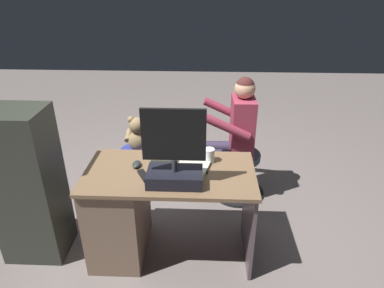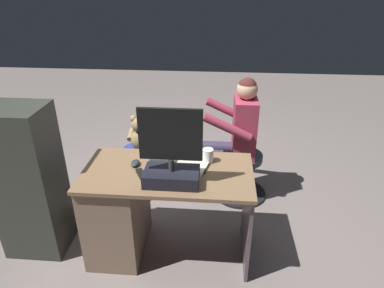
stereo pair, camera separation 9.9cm
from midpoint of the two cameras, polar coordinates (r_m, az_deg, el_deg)
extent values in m
plane|color=slate|center=(3.22, -3.41, -11.55)|extent=(10.00, 10.00, 0.00)
cube|color=brown|center=(2.44, -4.87, -4.83)|extent=(1.21, 0.63, 0.03)
cube|color=#775E4C|center=(2.73, -13.10, -11.10)|extent=(0.39, 0.58, 0.70)
cube|color=#56474E|center=(2.65, 8.28, -11.83)|extent=(0.02, 0.57, 0.70)
cube|color=black|center=(2.29, -4.12, -5.48)|extent=(0.36, 0.21, 0.09)
cylinder|color=#333338|center=(2.24, -4.19, -3.55)|extent=(0.04, 0.04, 0.09)
cube|color=black|center=(2.14, -4.39, 1.49)|extent=(0.41, 0.02, 0.35)
cube|color=black|center=(2.15, -4.35, 1.65)|extent=(0.37, 0.00, 0.31)
cube|color=black|center=(2.47, -3.41, -3.80)|extent=(0.42, 0.14, 0.02)
ellipsoid|color=#282D2F|center=(2.52, -10.29, -3.33)|extent=(0.06, 0.10, 0.04)
cylinder|color=white|center=(2.53, 1.73, -1.89)|extent=(0.08, 0.08, 0.10)
cube|color=black|center=(2.39, -9.22, -5.19)|extent=(0.11, 0.15, 0.02)
cube|color=beige|center=(2.42, -1.38, -4.39)|extent=(0.28, 0.34, 0.02)
cylinder|color=black|center=(3.58, -9.08, -7.26)|extent=(0.47, 0.47, 0.03)
cylinder|color=gray|center=(3.47, -9.31, -4.59)|extent=(0.04, 0.04, 0.36)
cylinder|color=#2E3994|center=(3.37, -9.57, -1.51)|extent=(0.38, 0.38, 0.06)
ellipsoid|color=#927951|center=(3.31, -9.75, 0.49)|extent=(0.19, 0.16, 0.20)
sphere|color=#927951|center=(3.24, -9.96, 3.06)|extent=(0.15, 0.15, 0.15)
sphere|color=beige|center=(3.30, -9.73, 3.34)|extent=(0.06, 0.06, 0.06)
sphere|color=#927951|center=(3.21, -9.11, 3.99)|extent=(0.06, 0.06, 0.06)
sphere|color=#927951|center=(3.23, -10.97, 4.00)|extent=(0.06, 0.06, 0.06)
cylinder|color=#927951|center=(3.30, -8.05, 1.36)|extent=(0.06, 0.15, 0.10)
cylinder|color=#927951|center=(3.34, -11.29, 1.41)|extent=(0.06, 0.15, 0.10)
cylinder|color=#927951|center=(3.42, -8.48, 0.26)|extent=(0.06, 0.12, 0.06)
cylinder|color=#927951|center=(3.45, -10.13, 0.29)|extent=(0.06, 0.12, 0.06)
cylinder|color=black|center=(3.51, 6.75, -7.85)|extent=(0.51, 0.51, 0.03)
cylinder|color=gray|center=(3.40, 6.93, -5.15)|extent=(0.04, 0.04, 0.36)
cylinder|color=#404F57|center=(3.29, 7.13, -2.01)|extent=(0.38, 0.38, 0.06)
cube|color=#963247|center=(3.16, 7.44, 2.84)|extent=(0.21, 0.32, 0.55)
sphere|color=tan|center=(3.03, 7.84, 9.08)|extent=(0.18, 0.18, 0.18)
sphere|color=#492120|center=(3.03, 7.86, 9.41)|extent=(0.17, 0.17, 0.17)
cylinder|color=#963247|center=(2.94, 4.75, 2.83)|extent=(0.43, 0.08, 0.25)
cylinder|color=#963247|center=(3.30, 4.66, 5.62)|extent=(0.43, 0.08, 0.25)
cylinder|color=#342E45|center=(3.18, 3.60, -1.89)|extent=(0.41, 0.12, 0.11)
cylinder|color=#342E45|center=(3.31, -0.07, -5.50)|extent=(0.10, 0.10, 0.45)
cylinder|color=#342E45|center=(3.34, 3.61, -0.44)|extent=(0.41, 0.12, 0.11)
cylinder|color=#342E45|center=(3.46, 0.12, -3.95)|extent=(0.10, 0.10, 0.45)
cube|color=#30342C|center=(2.81, -26.52, -6.29)|extent=(0.44, 0.36, 1.19)
camera|label=1|loc=(0.05, -91.04, -0.52)|focal=32.16mm
camera|label=2|loc=(0.05, 88.96, 0.52)|focal=32.16mm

